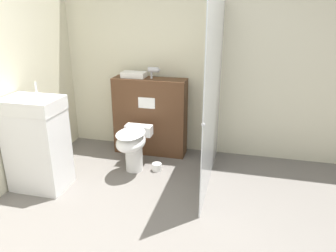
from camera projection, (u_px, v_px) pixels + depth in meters
wall_back at (186, 59)px, 4.22m from camera, size 8.00×0.06×2.50m
partition_panel at (150, 116)px, 4.35m from camera, size 0.96×0.28×1.03m
shower_glass at (213, 98)px, 3.48m from camera, size 0.04×1.54×1.95m
toilet at (133, 144)px, 3.89m from camera, size 0.33×0.59×0.52m
sink_vanity at (37, 144)px, 3.49m from camera, size 0.59×0.42×1.16m
hair_drier at (154, 70)px, 4.13m from camera, size 0.16×0.07×0.15m
folded_towel at (134, 75)px, 4.22m from camera, size 0.31×0.18×0.07m
spare_toilet_roll at (157, 167)px, 4.00m from camera, size 0.12×0.12×0.09m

